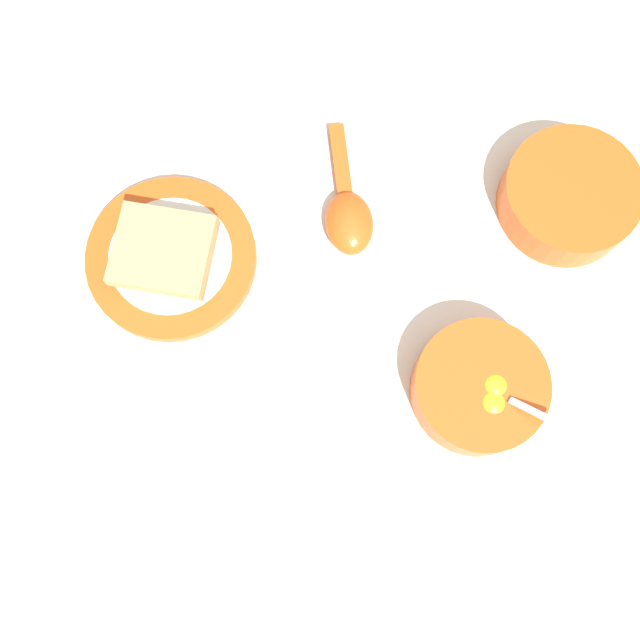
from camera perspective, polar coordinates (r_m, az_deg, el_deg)
name	(u,v)px	position (r m, az deg, el deg)	size (l,w,h in m)	color
ground_plane	(450,279)	(0.87, 9.85, 3.10)	(3.00, 3.00, 0.00)	silver
egg_bowl	(479,388)	(0.81, 12.03, -5.09)	(0.15, 0.14, 0.08)	#DB5119
toast_plate	(172,258)	(0.87, -11.24, 4.66)	(0.19, 0.19, 0.02)	#DB5119
toast_sandwich	(164,251)	(0.84, -11.83, 5.16)	(0.14, 0.14, 0.04)	tan
soup_spoon	(348,214)	(0.86, 2.14, 8.10)	(0.15, 0.13, 0.03)	#DB5119
congee_bowl	(569,196)	(0.90, 18.48, 8.98)	(0.15, 0.15, 0.05)	#DB5119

